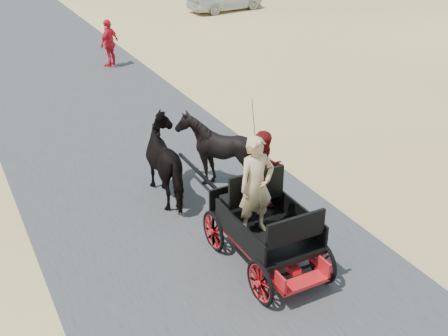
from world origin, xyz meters
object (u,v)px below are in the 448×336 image
horse_left (171,161)px  pedestrian (109,43)px  carriage (265,246)px  horse_right (217,151)px

horse_left → pedestrian: (1.75, 9.87, 0.02)m
pedestrian → carriage: bearing=45.6°
horse_right → horse_left: bearing=0.0°
carriage → pedestrian: size_ratio=1.39×
horse_left → pedestrian: pedestrian is taller
horse_right → carriage: bearing=79.6°
carriage → horse_right: bearing=79.6°
carriage → pedestrian: pedestrian is taller
carriage → horse_left: 3.09m
horse_left → pedestrian: bearing=-100.0°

